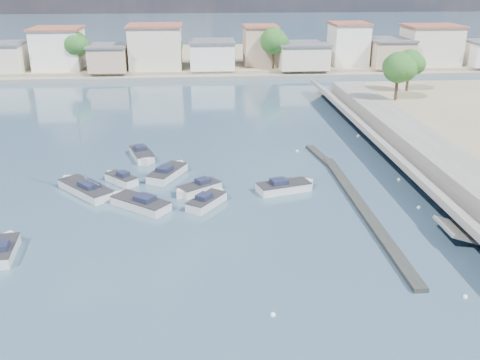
% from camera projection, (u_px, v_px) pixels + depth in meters
% --- Properties ---
extents(ground, '(400.00, 400.00, 0.00)m').
position_uv_depth(ground, '(250.00, 122.00, 74.12)').
color(ground, '#2E495C').
rests_on(ground, ground).
extents(seawall_walkway, '(5.00, 90.00, 1.80)m').
position_uv_depth(seawall_walkway, '(474.00, 184.00, 50.16)').
color(seawall_walkway, slate).
rests_on(seawall_walkway, ground).
extents(breakwater, '(2.00, 31.02, 0.35)m').
position_uv_depth(breakwater, '(353.00, 196.00, 49.25)').
color(breakwater, black).
rests_on(breakwater, ground).
extents(far_shore_land, '(160.00, 40.00, 1.40)m').
position_uv_depth(far_shore_land, '(227.00, 59.00, 122.08)').
color(far_shore_land, gray).
rests_on(far_shore_land, ground).
extents(far_shore_quay, '(160.00, 2.50, 0.80)m').
position_uv_depth(far_shore_quay, '(234.00, 77.00, 102.72)').
color(far_shore_quay, slate).
rests_on(far_shore_quay, ground).
extents(far_town, '(113.01, 12.80, 8.35)m').
position_uv_depth(far_town, '(285.00, 48.00, 107.35)').
color(far_town, beige).
rests_on(far_town, far_shore_land).
extents(shore_trees, '(74.56, 38.32, 7.92)m').
position_uv_depth(shore_trees, '(280.00, 48.00, 98.54)').
color(shore_trees, '#38281E').
rests_on(shore_trees, ground).
extents(motorboat_a, '(2.10, 4.82, 1.48)m').
position_uv_depth(motorboat_a, '(4.00, 250.00, 39.43)').
color(motorboat_a, silver).
rests_on(motorboat_a, ground).
extents(motorboat_b, '(3.82, 4.36, 1.48)m').
position_uv_depth(motorboat_b, '(208.00, 201.00, 47.73)').
color(motorboat_b, silver).
rests_on(motorboat_b, ground).
extents(motorboat_c, '(5.59, 5.07, 1.48)m').
position_uv_depth(motorboat_c, '(138.00, 203.00, 47.32)').
color(motorboat_c, silver).
rests_on(motorboat_c, ground).
extents(motorboat_d, '(4.32, 3.72, 1.48)m').
position_uv_depth(motorboat_d, '(197.00, 189.00, 50.35)').
color(motorboat_d, silver).
rests_on(motorboat_d, ground).
extents(motorboat_e, '(4.12, 5.56, 1.48)m').
position_uv_depth(motorboat_e, '(169.00, 172.00, 54.46)').
color(motorboat_e, silver).
rests_on(motorboat_e, ground).
extents(motorboat_f, '(3.52, 3.59, 1.48)m').
position_uv_depth(motorboat_f, '(120.00, 179.00, 52.75)').
color(motorboat_f, silver).
rests_on(motorboat_f, ground).
extents(motorboat_g, '(3.19, 5.43, 1.48)m').
position_uv_depth(motorboat_g, '(142.00, 155.00, 59.49)').
color(motorboat_g, silver).
rests_on(motorboat_g, ground).
extents(motorboat_h, '(5.67, 3.27, 1.48)m').
position_uv_depth(motorboat_h, '(286.00, 187.00, 50.81)').
color(motorboat_h, silver).
rests_on(motorboat_h, ground).
extents(sailboat, '(5.97, 6.33, 9.00)m').
position_uv_depth(sailboat, '(84.00, 188.00, 50.46)').
color(sailboat, silver).
rests_on(sailboat, ground).
extents(mooring_buoys, '(16.31, 36.76, 0.35)m').
position_uv_depth(mooring_buoys, '(365.00, 197.00, 49.50)').
color(mooring_buoys, white).
rests_on(mooring_buoys, ground).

